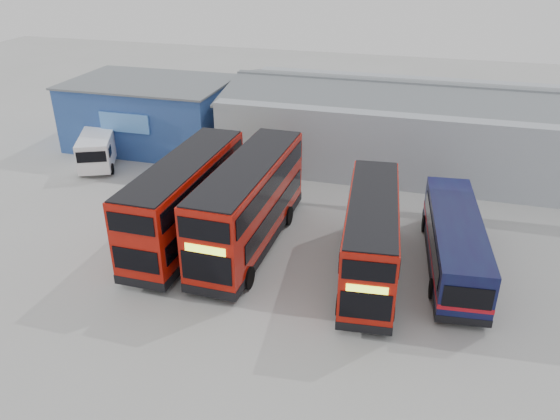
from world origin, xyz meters
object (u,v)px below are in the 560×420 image
object	(u,v)px
maintenance_shed	(437,129)
double_decker_left	(186,201)
office_block	(152,113)
single_decker_blue	(454,243)
panel_van	(98,148)
double_decker_centre	(249,205)
double_decker_right	(371,239)

from	to	relation	value
maintenance_shed	double_decker_left	bearing A→B (deg)	-129.29
office_block	maintenance_shed	bearing A→B (deg)	5.21
single_decker_blue	panel_van	bearing A→B (deg)	-21.84
double_decker_centre	panel_van	world-z (taller)	double_decker_centre
maintenance_shed	double_decker_left	xyz separation A→B (m)	(-12.79, -15.64, -0.27)
double_decker_left	double_decker_right	distance (m)	10.15
office_block	double_decker_right	size ratio (longest dim) A/B	1.22
maintenance_shed	single_decker_blue	xyz separation A→B (m)	(1.31, -14.70, -1.22)
double_decker_left	single_decker_blue	world-z (taller)	double_decker_left
office_block	double_decker_centre	distance (m)	18.40
maintenance_shed	single_decker_blue	distance (m)	14.81
panel_van	double_decker_left	bearing A→B (deg)	-61.56
double_decker_left	panel_van	world-z (taller)	double_decker_left
maintenance_shed	panel_van	xyz separation A→B (m)	(-23.65, -7.38, -1.25)
double_decker_right	single_decker_blue	world-z (taller)	double_decker_right
double_decker_centre	double_decker_right	size ratio (longest dim) A/B	1.13
double_decker_right	single_decker_blue	distance (m)	4.47
office_block	maintenance_shed	distance (m)	22.09
double_decker_left	panel_van	xyz separation A→B (m)	(-10.86, 8.25, -0.98)
single_decker_blue	maintenance_shed	bearing A→B (deg)	-90.43
office_block	double_decker_right	distance (m)	24.19
office_block	double_decker_left	xyz separation A→B (m)	(9.21, -13.63, -0.25)
double_decker_left	double_decker_centre	world-z (taller)	double_decker_centre
office_block	maintenance_shed	size ratio (longest dim) A/B	0.40
panel_van	double_decker_centre	bearing A→B (deg)	-53.24
office_block	double_decker_left	world-z (taller)	office_block
office_block	double_decker_left	bearing A→B (deg)	-55.96
maintenance_shed	double_decker_centre	xyz separation A→B (m)	(-9.29, -15.32, -0.21)
double_decker_left	single_decker_blue	distance (m)	14.16
single_decker_blue	double_decker_centre	bearing A→B (deg)	-2.18
double_decker_centre	double_decker_left	bearing A→B (deg)	-173.39
double_decker_left	double_decker_centre	bearing A→B (deg)	-174.20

